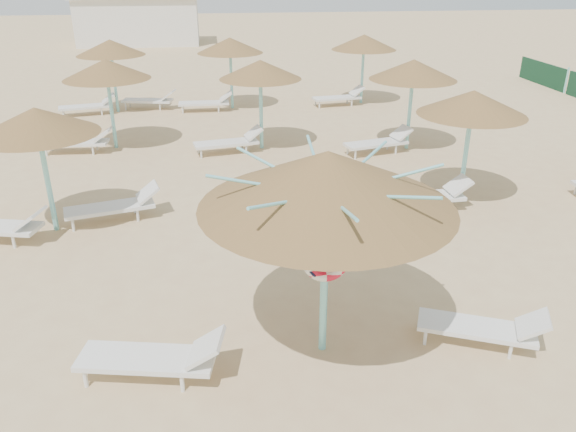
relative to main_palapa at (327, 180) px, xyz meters
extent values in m
plane|color=tan|center=(-0.16, -0.01, -2.67)|extent=(120.00, 120.00, 0.00)
cylinder|color=#7DD5D9|center=(0.00, 0.00, -1.39)|extent=(0.11, 0.11, 2.57)
cone|color=olive|center=(0.00, 0.00, 0.01)|extent=(3.42, 3.42, 0.77)
cylinder|color=#7DD5D9|center=(0.00, 0.00, -0.25)|extent=(0.20, 0.20, 0.12)
cylinder|color=#7DD5D9|center=(0.79, 0.00, -0.03)|extent=(1.55, 0.04, 0.39)
cylinder|color=#7DD5D9|center=(0.56, 0.56, -0.03)|extent=(1.12, 1.12, 0.39)
cylinder|color=#7DD5D9|center=(0.00, 0.79, -0.03)|extent=(0.04, 1.55, 0.39)
cylinder|color=#7DD5D9|center=(-0.56, 0.56, -0.03)|extent=(1.12, 1.12, 0.39)
cylinder|color=#7DD5D9|center=(-0.79, 0.00, -0.03)|extent=(1.55, 0.04, 0.39)
cylinder|color=#7DD5D9|center=(-0.56, -0.56, -0.03)|extent=(1.12, 1.12, 0.39)
cylinder|color=#7DD5D9|center=(0.00, -0.79, -0.03)|extent=(0.04, 1.55, 0.39)
cylinder|color=#7DD5D9|center=(0.56, -0.56, -0.03)|extent=(1.12, 1.12, 0.39)
torus|color=red|center=(0.00, -0.10, -1.12)|extent=(0.67, 0.15, 0.67)
cylinder|color=silver|center=(-3.32, -0.39, -2.53)|extent=(0.06, 0.06, 0.27)
cylinder|color=silver|center=(-3.22, 0.09, -2.53)|extent=(0.06, 0.06, 0.27)
cylinder|color=silver|center=(-2.02, -0.66, -2.53)|extent=(0.06, 0.06, 0.27)
cylinder|color=silver|center=(-1.93, -0.18, -2.53)|extent=(0.06, 0.06, 0.27)
cube|color=silver|center=(-2.50, -0.31, -2.35)|extent=(1.94, 0.97, 0.08)
cube|color=silver|center=(-1.69, -0.48, -2.12)|extent=(0.58, 0.67, 0.36)
cylinder|color=silver|center=(1.54, -0.12, -2.54)|extent=(0.05, 0.05, 0.25)
cylinder|color=silver|center=(1.72, 0.29, -2.54)|extent=(0.05, 0.05, 0.25)
cylinder|color=silver|center=(2.65, -0.60, -2.54)|extent=(0.05, 0.05, 0.25)
cylinder|color=silver|center=(2.83, -0.19, -2.54)|extent=(0.05, 0.05, 0.25)
cube|color=silver|center=(2.29, -0.20, -2.38)|extent=(1.77, 1.18, 0.07)
cube|color=silver|center=(2.98, -0.50, -2.17)|extent=(0.61, 0.66, 0.32)
cylinder|color=#7DD5D9|center=(-4.89, 4.75, -1.52)|extent=(0.11, 0.11, 2.30)
cone|color=olive|center=(-4.89, 4.75, -0.29)|extent=(2.41, 2.41, 0.54)
cylinder|color=#7DD5D9|center=(-4.89, 4.75, -0.52)|extent=(0.20, 0.20, 0.12)
cylinder|color=silver|center=(-5.52, 3.97, -2.53)|extent=(0.06, 0.06, 0.28)
cylinder|color=silver|center=(-5.40, 4.46, -2.53)|extent=(0.06, 0.06, 0.28)
cube|color=silver|center=(-5.17, 4.14, -2.11)|extent=(0.62, 0.70, 0.36)
cylinder|color=silver|center=(-4.51, 4.61, -2.53)|extent=(0.06, 0.06, 0.28)
cylinder|color=silver|center=(-4.63, 5.09, -2.53)|extent=(0.06, 0.06, 0.28)
cylinder|color=silver|center=(-3.20, 4.94, -2.53)|extent=(0.06, 0.06, 0.28)
cylinder|color=silver|center=(-3.32, 5.43, -2.53)|extent=(0.06, 0.06, 0.28)
cube|color=silver|center=(-3.79, 5.05, -2.35)|extent=(1.99, 1.07, 0.08)
cube|color=silver|center=(-2.97, 5.26, -2.11)|extent=(0.62, 0.70, 0.36)
cylinder|color=#7DD5D9|center=(-4.46, 10.59, -1.52)|extent=(0.11, 0.11, 2.30)
cone|color=olive|center=(-4.46, 10.59, -0.28)|extent=(2.54, 2.54, 0.57)
cylinder|color=#7DD5D9|center=(-4.46, 10.59, -0.52)|extent=(0.20, 0.20, 0.12)
cylinder|color=silver|center=(-6.37, 9.99, -2.53)|extent=(0.06, 0.06, 0.28)
cylinder|color=silver|center=(-6.34, 10.49, -2.53)|extent=(0.06, 0.06, 0.28)
cylinder|color=silver|center=(-5.03, 9.90, -2.53)|extent=(0.06, 0.06, 0.28)
cylinder|color=silver|center=(-4.99, 10.40, -2.53)|extent=(0.06, 0.06, 0.28)
cube|color=silver|center=(-5.56, 10.19, -2.35)|extent=(1.94, 0.74, 0.08)
cube|color=silver|center=(-4.71, 10.13, -2.11)|extent=(0.52, 0.63, 0.36)
cylinder|color=#7DD5D9|center=(-5.04, 15.27, -1.52)|extent=(0.11, 0.11, 2.30)
cone|color=olive|center=(-5.04, 15.27, -0.28)|extent=(2.49, 2.49, 0.56)
cylinder|color=#7DD5D9|center=(-5.04, 15.27, -0.52)|extent=(0.20, 0.20, 0.12)
cylinder|color=silver|center=(-6.87, 14.46, -2.53)|extent=(0.06, 0.06, 0.28)
cylinder|color=silver|center=(-6.97, 14.95, -2.53)|extent=(0.06, 0.06, 0.28)
cylinder|color=silver|center=(-5.55, 14.74, -2.53)|extent=(0.06, 0.06, 0.28)
cylinder|color=silver|center=(-5.65, 15.23, -2.53)|extent=(0.06, 0.06, 0.28)
cube|color=silver|center=(-6.14, 14.87, -2.35)|extent=(1.99, 0.99, 0.08)
cube|color=silver|center=(-5.31, 15.04, -2.11)|extent=(0.60, 0.69, 0.36)
cylinder|color=silver|center=(-4.77, 15.49, -2.53)|extent=(0.06, 0.06, 0.28)
cylinder|color=silver|center=(-4.67, 15.98, -2.53)|extent=(0.06, 0.06, 0.28)
cylinder|color=silver|center=(-3.45, 15.21, -2.53)|extent=(0.06, 0.06, 0.28)
cylinder|color=silver|center=(-3.35, 15.70, -2.53)|extent=(0.06, 0.06, 0.28)
cube|color=silver|center=(-3.94, 15.57, -2.35)|extent=(1.99, 0.99, 0.08)
cube|color=silver|center=(-3.11, 15.40, -2.11)|extent=(0.60, 0.69, 0.36)
cylinder|color=#7DD5D9|center=(0.01, 9.95, -1.52)|extent=(0.11, 0.11, 2.30)
cone|color=olive|center=(0.01, 9.95, -0.29)|extent=(2.42, 2.42, 0.55)
cylinder|color=#7DD5D9|center=(0.01, 9.95, -0.52)|extent=(0.20, 0.20, 0.12)
cylinder|color=silver|center=(-1.84, 9.16, -2.53)|extent=(0.06, 0.06, 0.28)
cylinder|color=silver|center=(-1.93, 9.65, -2.53)|extent=(0.06, 0.06, 0.28)
cylinder|color=silver|center=(-0.51, 9.40, -2.53)|extent=(0.06, 0.06, 0.28)
cylinder|color=silver|center=(-0.60, 9.89, -2.53)|extent=(0.06, 0.06, 0.28)
cube|color=silver|center=(-1.09, 9.55, -2.35)|extent=(1.98, 0.95, 0.08)
cube|color=silver|center=(-0.26, 9.70, -2.11)|extent=(0.58, 0.68, 0.36)
cylinder|color=#7DD5D9|center=(-0.67, 15.26, -1.52)|extent=(0.11, 0.11, 2.30)
cone|color=olive|center=(-0.67, 15.26, -0.28)|extent=(2.49, 2.49, 0.56)
cylinder|color=#7DD5D9|center=(-0.67, 15.26, -0.52)|extent=(0.20, 0.20, 0.12)
cylinder|color=silver|center=(-2.57, 14.61, -2.53)|extent=(0.06, 0.06, 0.28)
cylinder|color=silver|center=(-2.57, 15.11, -2.53)|extent=(0.06, 0.06, 0.28)
cylinder|color=silver|center=(-1.22, 14.60, -2.53)|extent=(0.06, 0.06, 0.28)
cylinder|color=silver|center=(-1.22, 15.10, -2.53)|extent=(0.06, 0.06, 0.28)
cube|color=silver|center=(-1.77, 14.86, -2.35)|extent=(1.90, 0.63, 0.08)
cube|color=silver|center=(-0.92, 14.85, -2.11)|extent=(0.49, 0.60, 0.36)
cylinder|color=#7DD5D9|center=(4.33, 5.11, -1.52)|extent=(0.11, 0.11, 2.30)
cone|color=olive|center=(4.33, 5.11, -0.29)|extent=(2.44, 2.44, 0.55)
cylinder|color=#7DD5D9|center=(4.33, 5.11, -0.52)|extent=(0.20, 0.20, 0.12)
cylinder|color=silver|center=(2.44, 4.42, -2.53)|extent=(0.06, 0.06, 0.28)
cylinder|color=silver|center=(2.42, 4.92, -2.53)|extent=(0.06, 0.06, 0.28)
cylinder|color=silver|center=(3.79, 4.48, -2.53)|extent=(0.06, 0.06, 0.28)
cylinder|color=silver|center=(3.77, 4.98, -2.53)|extent=(0.06, 0.06, 0.28)
cube|color=silver|center=(3.23, 4.71, -2.35)|extent=(1.92, 0.70, 0.08)
cube|color=silver|center=(4.08, 4.74, -2.11)|extent=(0.51, 0.62, 0.36)
cylinder|color=#7DD5D9|center=(4.43, 9.32, -1.52)|extent=(0.11, 0.11, 2.30)
cone|color=olive|center=(4.43, 9.32, -0.28)|extent=(2.56, 2.56, 0.58)
cylinder|color=#7DD5D9|center=(4.43, 9.32, -0.52)|extent=(0.20, 0.20, 0.12)
cylinder|color=silver|center=(2.60, 8.49, -2.53)|extent=(0.06, 0.06, 0.28)
cylinder|color=silver|center=(2.49, 8.98, -2.53)|extent=(0.06, 0.06, 0.28)
cylinder|color=silver|center=(3.92, 8.80, -2.53)|extent=(0.06, 0.06, 0.28)
cylinder|color=silver|center=(3.80, 9.29, -2.53)|extent=(0.06, 0.06, 0.28)
cube|color=silver|center=(3.33, 8.92, -2.35)|extent=(1.99, 1.03, 0.08)
cube|color=silver|center=(4.15, 9.11, -2.11)|extent=(0.61, 0.69, 0.36)
cylinder|color=#7DD5D9|center=(4.56, 15.47, -1.52)|extent=(0.11, 0.11, 2.30)
cone|color=olive|center=(4.56, 15.47, -0.28)|extent=(2.54, 2.54, 0.57)
cylinder|color=#7DD5D9|center=(4.56, 15.47, -0.52)|extent=(0.20, 0.20, 0.12)
cylinder|color=silver|center=(2.70, 14.71, -2.53)|extent=(0.06, 0.06, 0.28)
cylinder|color=silver|center=(2.64, 15.21, -2.53)|extent=(0.06, 0.06, 0.28)
cylinder|color=silver|center=(4.04, 14.89, -2.53)|extent=(0.06, 0.06, 0.28)
cylinder|color=silver|center=(3.97, 15.39, -2.53)|extent=(0.06, 0.06, 0.28)
cube|color=silver|center=(3.46, 15.07, -2.35)|extent=(1.97, 0.87, 0.08)
cube|color=silver|center=(4.30, 15.18, -2.11)|extent=(0.56, 0.66, 0.36)
cylinder|color=silver|center=(7.34, 5.13, -2.53)|extent=(0.06, 0.06, 0.28)
cube|color=silver|center=(-6.16, 34.99, -1.17)|extent=(8.00, 4.00, 3.00)
cube|color=#17462F|center=(13.84, 17.99, -2.17)|extent=(0.08, 3.80, 1.00)
cylinder|color=#7DD5D9|center=(13.84, 16.09, -2.12)|extent=(0.08, 0.08, 1.10)
camera|label=1|loc=(-1.41, -6.66, 2.58)|focal=35.00mm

